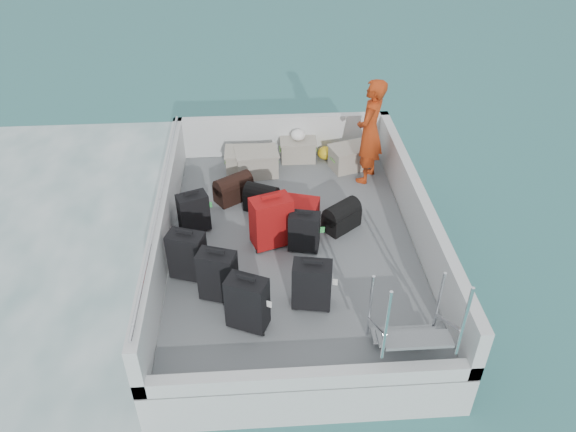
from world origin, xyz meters
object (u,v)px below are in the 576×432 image
suitcase_3 (247,304)px  passenger (370,132)px  crate_2 (298,150)px  crate_3 (350,158)px  suitcase_7 (304,232)px  crate_0 (246,162)px  suitcase_8 (289,212)px  suitcase_5 (271,222)px  suitcase_2 (194,213)px  suitcase_0 (218,276)px  suitcase_1 (187,256)px  crate_1 (257,163)px  suitcase_6 (312,285)px

suitcase_3 → passenger: (1.92, 3.07, 0.50)m
crate_2 → crate_3: crate_3 is taller
suitcase_3 → suitcase_7: (0.76, 1.35, -0.06)m
passenger → suitcase_7: bearing=-4.4°
crate_2 → crate_0: bearing=-157.3°
suitcase_8 → crate_3: crate_3 is taller
suitcase_5 → crate_0: bearing=81.1°
crate_3 → suitcase_7: bearing=-114.4°
crate_3 → suitcase_2: bearing=-147.5°
passenger → suitcase_0: bearing=-11.9°
suitcase_1 → crate_1: size_ratio=1.04×
suitcase_2 → suitcase_3: size_ratio=0.86×
suitcase_0 → suitcase_1: 0.57m
suitcase_6 → suitcase_8: suitcase_6 is taller
suitcase_0 → suitcase_7: suitcase_0 is taller
suitcase_6 → crate_3: (0.95, 3.14, -0.14)m
suitcase_1 → passenger: passenger is taller
suitcase_7 → crate_2: (0.12, 2.41, -0.11)m
suitcase_2 → crate_1: (0.91, 1.46, -0.10)m
suitcase_7 → suitcase_8: size_ratio=0.72×
suitcase_0 → suitcase_3: 0.60m
suitcase_0 → suitcase_5: bearing=73.9°
crate_2 → suitcase_7: bearing=-92.7°
crate_2 → crate_3: (0.83, -0.34, 0.01)m
suitcase_1 → suitcase_6: 1.62m
suitcase_0 → suitcase_3: suitcase_3 is taller
crate_0 → crate_2: crate_0 is taller
suitcase_3 → crate_1: (0.17, 3.33, -0.15)m
suitcase_0 → suitcase_5: (0.68, 1.00, 0.02)m
suitcase_3 → crate_2: (0.88, 3.76, -0.17)m
crate_0 → suitcase_7: bearing=-69.4°
suitcase_6 → passenger: 3.07m
suitcase_0 → crate_0: suitcase_0 is taller
suitcase_1 → suitcase_5: (1.08, 0.60, 0.03)m
suitcase_2 → suitcase_6: size_ratio=0.94×
suitcase_7 → crate_3: suitcase_7 is taller
suitcase_6 → crate_0: 3.20m
crate_0 → suitcase_5: bearing=-79.9°
suitcase_1 → suitcase_2: 0.97m
suitcase_2 → crate_2: 2.49m
suitcase_0 → passenger: passenger is taller
suitcase_7 → suitcase_5: bearing=173.4°
suitcase_1 → crate_0: 2.60m
suitcase_6 → suitcase_7: bearing=99.2°
suitcase_0 → crate_2: 3.49m
suitcase_0 → suitcase_5: suitcase_5 is taller
suitcase_7 → passenger: (1.16, 1.73, 0.56)m
suitcase_7 → crate_1: suitcase_7 is taller
suitcase_7 → crate_1: size_ratio=0.88×
suitcase_2 → passenger: passenger is taller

